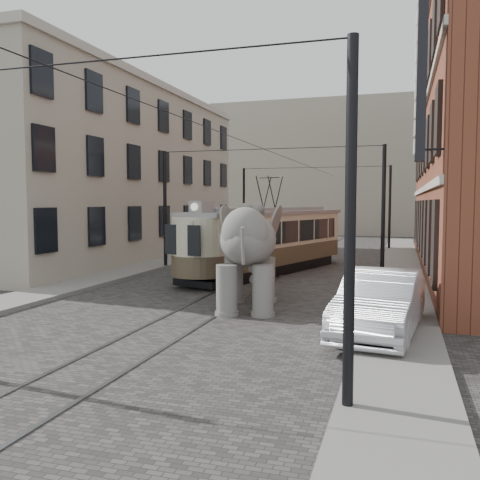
% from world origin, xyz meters
% --- Properties ---
extents(ground, '(120.00, 120.00, 0.00)m').
position_xyz_m(ground, '(0.00, 0.00, 0.00)').
color(ground, '#464341').
extents(tram_rails, '(1.54, 80.00, 0.02)m').
position_xyz_m(tram_rails, '(0.00, 0.00, 0.01)').
color(tram_rails, slate).
rests_on(tram_rails, ground).
extents(sidewalk_right, '(2.00, 60.00, 0.15)m').
position_xyz_m(sidewalk_right, '(6.00, 0.00, 0.07)').
color(sidewalk_right, slate).
rests_on(sidewalk_right, ground).
extents(sidewalk_left, '(2.00, 60.00, 0.15)m').
position_xyz_m(sidewalk_left, '(-6.50, 0.00, 0.07)').
color(sidewalk_left, slate).
rests_on(sidewalk_left, ground).
extents(stucco_building, '(7.00, 24.00, 10.00)m').
position_xyz_m(stucco_building, '(-11.00, 10.00, 5.00)').
color(stucco_building, '#A29A86').
rests_on(stucco_building, ground).
extents(distant_block, '(28.00, 10.00, 14.00)m').
position_xyz_m(distant_block, '(0.00, 40.00, 7.00)').
color(distant_block, '#A29A86').
rests_on(distant_block, ground).
extents(catenary, '(11.00, 30.20, 6.00)m').
position_xyz_m(catenary, '(-0.20, 5.00, 3.00)').
color(catenary, black).
rests_on(catenary, ground).
extents(tram, '(5.73, 11.83, 4.62)m').
position_xyz_m(tram, '(-0.05, 5.81, 2.31)').
color(tram, beige).
rests_on(tram, ground).
extents(elephant, '(4.20, 6.12, 3.43)m').
position_xyz_m(elephant, '(1.30, -2.47, 1.71)').
color(elephant, slate).
rests_on(elephant, ground).
extents(parked_car, '(2.37, 5.23, 1.67)m').
position_xyz_m(parked_car, '(5.51, -4.72, 0.83)').
color(parked_car, silver).
rests_on(parked_car, ground).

